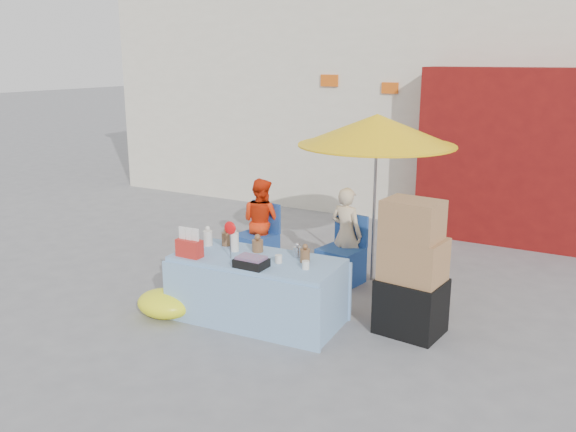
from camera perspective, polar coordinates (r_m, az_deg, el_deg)
The scene contains 10 objects.
ground at distance 6.82m, azimuth -3.73°, elevation -9.11°, with size 80.00×80.00×0.00m, color slate.
backdrop at distance 13.06m, azimuth 17.09°, elevation 15.62°, with size 14.00×8.00×7.80m.
market_table at distance 6.54m, azimuth -2.96°, elevation -6.75°, with size 1.87×0.95×1.10m.
chair_left at distance 8.20m, azimuth -2.97°, elevation -3.01°, with size 0.56×0.55×0.85m.
chair_right at distance 7.64m, azimuth 5.01°, elevation -4.41°, with size 0.56×0.55×0.85m.
vendor_orange at distance 8.22m, azimuth -2.51°, elevation -0.52°, with size 0.58×0.45×1.19m, color red.
vendor_beige at distance 7.65m, azimuth 5.47°, elevation -1.69°, with size 0.44×0.29×1.19m, color beige.
umbrella at distance 7.42m, azimuth 8.32°, elevation 7.91°, with size 1.90×1.90×2.09m.
box_stack at distance 6.26m, azimuth 11.53°, elevation -5.24°, with size 0.68×0.58×1.40m.
tarp_bundle at distance 6.82m, azimuth -11.41°, elevation -8.02°, with size 0.65×0.52×0.29m, color #FBFF1A.
Camera 1 is at (3.43, -5.21, 2.75)m, focal length 38.00 mm.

